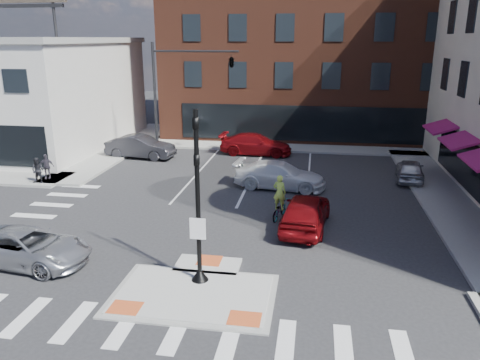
% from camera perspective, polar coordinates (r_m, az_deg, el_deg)
% --- Properties ---
extents(ground, '(120.00, 120.00, 0.00)m').
position_cam_1_polar(ground, '(16.53, -5.23, -13.04)').
color(ground, '#28282B').
rests_on(ground, ground).
extents(refuge_island, '(5.40, 4.65, 0.13)m').
position_cam_1_polar(refuge_island, '(16.29, -5.46, -13.33)').
color(refuge_island, gray).
rests_on(refuge_island, ground).
extents(sidewalk_nw, '(23.50, 20.50, 0.15)m').
position_cam_1_polar(sidewalk_nw, '(36.54, -25.26, 2.35)').
color(sidewalk_nw, gray).
rests_on(sidewalk_nw, ground).
extents(sidewalk_e, '(3.00, 24.00, 0.15)m').
position_cam_1_polar(sidewalk_e, '(26.18, 24.37, -2.83)').
color(sidewalk_e, gray).
rests_on(sidewalk_e, ground).
extents(sidewalk_n, '(26.00, 3.00, 0.15)m').
position_cam_1_polar(sidewalk_n, '(36.77, 7.84, 3.91)').
color(sidewalk_n, gray).
rests_on(sidewalk_n, ground).
extents(building_n, '(24.40, 18.40, 15.50)m').
position_cam_1_polar(building_n, '(45.85, 8.61, 16.17)').
color(building_n, '#592A1B').
rests_on(building_n, ground).
extents(building_far_left, '(10.00, 12.00, 10.00)m').
position_cam_1_polar(building_far_left, '(66.38, 2.56, 14.08)').
color(building_far_left, slate).
rests_on(building_far_left, ground).
extents(building_far_right, '(12.00, 12.00, 12.00)m').
position_cam_1_polar(building_far_right, '(68.09, 14.07, 14.52)').
color(building_far_right, brown).
rests_on(building_far_right, ground).
extents(signal_pole, '(0.60, 0.60, 5.98)m').
position_cam_1_polar(signal_pole, '(15.85, -5.10, -4.93)').
color(signal_pole, black).
rests_on(signal_pole, refuge_island).
extents(mast_arm_signal, '(6.10, 2.24, 8.00)m').
position_cam_1_polar(mast_arm_signal, '(32.71, -3.65, 13.31)').
color(mast_arm_signal, black).
rests_on(mast_arm_signal, ground).
extents(silver_suv, '(5.07, 2.79, 1.34)m').
position_cam_1_polar(silver_suv, '(19.56, -24.45, -7.45)').
color(silver_suv, '#B0B2B8').
rests_on(silver_suv, ground).
extents(red_sedan, '(2.44, 4.94, 1.62)m').
position_cam_1_polar(red_sedan, '(21.19, 8.00, -3.78)').
color(red_sedan, maroon).
rests_on(red_sedan, ground).
extents(white_pickup, '(5.38, 2.65, 1.51)m').
position_cam_1_polar(white_pickup, '(26.74, 4.87, 0.59)').
color(white_pickup, white).
rests_on(white_pickup, ground).
extents(bg_car_dark, '(5.06, 2.19, 1.62)m').
position_cam_1_polar(bg_car_dark, '(34.20, -12.03, 3.98)').
color(bg_car_dark, '#242429').
rests_on(bg_car_dark, ground).
extents(bg_car_silver, '(2.04, 4.01, 1.31)m').
position_cam_1_polar(bg_car_silver, '(29.87, 20.01, 1.16)').
color(bg_car_silver, '#B3B5BB').
rests_on(bg_car_silver, ground).
extents(bg_car_red, '(5.35, 2.39, 1.52)m').
position_cam_1_polar(bg_car_red, '(34.52, 1.94, 4.38)').
color(bg_car_red, maroon).
rests_on(bg_car_red, ground).
extents(cyclist, '(0.99, 1.78, 2.15)m').
position_cam_1_polar(cyclist, '(22.21, 4.81, -2.93)').
color(cyclist, '#3F3F44').
rests_on(cyclist, ground).
extents(pedestrian_a, '(0.76, 0.61, 1.50)m').
position_cam_1_polar(pedestrian_a, '(29.49, -23.42, 1.08)').
color(pedestrian_a, black).
rests_on(pedestrian_a, sidewalk_nw).
extents(pedestrian_b, '(0.95, 0.61, 1.50)m').
position_cam_1_polar(pedestrian_b, '(30.21, -22.54, 1.54)').
color(pedestrian_b, '#332F3A').
rests_on(pedestrian_b, sidewalk_nw).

